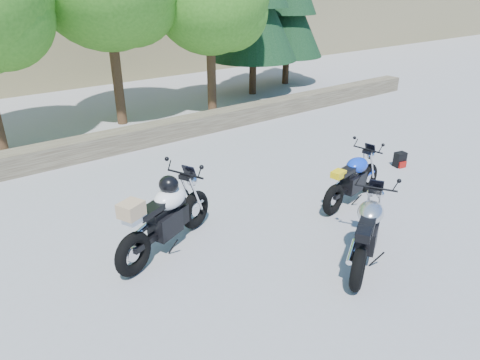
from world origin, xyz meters
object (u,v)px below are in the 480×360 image
(silver_bike, at_px, (367,232))
(blue_bike, at_px, (353,180))
(white_bike, at_px, (165,216))
(backpack, at_px, (400,160))

(silver_bike, relative_size, blue_bike, 0.96)
(white_bike, bearing_deg, blue_bike, -33.88)
(blue_bike, bearing_deg, backpack, 1.42)
(silver_bike, xyz_separation_m, white_bike, (-2.20, 2.05, 0.10))
(silver_bike, distance_m, white_bike, 3.01)
(white_bike, bearing_deg, backpack, -25.24)
(blue_bike, bearing_deg, white_bike, 158.97)
(white_bike, relative_size, blue_bike, 1.09)
(white_bike, relative_size, backpack, 6.07)
(blue_bike, distance_m, backpack, 2.29)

